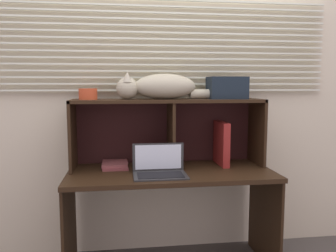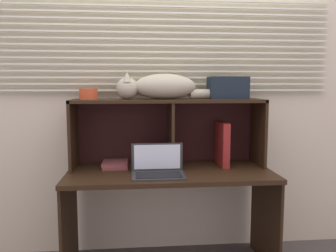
% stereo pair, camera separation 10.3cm
% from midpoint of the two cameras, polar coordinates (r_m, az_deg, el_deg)
% --- Properties ---
extents(back_panel_with_blinds, '(4.40, 0.08, 2.50)m').
position_cam_midpoint_polar(back_panel_with_blinds, '(2.65, 0.70, 6.25)').
color(back_panel_with_blinds, beige).
rests_on(back_panel_with_blinds, ground).
extents(desk, '(1.39, 0.62, 0.70)m').
position_cam_midpoint_polar(desk, '(2.41, 1.56, -10.48)').
color(desk, black).
rests_on(desk, ground).
extents(hutch_shelf_unit, '(1.35, 0.32, 0.48)m').
position_cam_midpoint_polar(hutch_shelf_unit, '(2.49, 1.18, 1.03)').
color(hutch_shelf_unit, black).
rests_on(hutch_shelf_unit, desk).
extents(cat, '(0.76, 0.20, 0.19)m').
position_cam_midpoint_polar(cat, '(2.43, -0.16, 6.46)').
color(cat, '#B4AD90').
rests_on(cat, hutch_shelf_unit).
extents(laptop, '(0.34, 0.23, 0.20)m').
position_cam_midpoint_polar(laptop, '(2.26, -0.35, -7.09)').
color(laptop, '#2C2C2C').
rests_on(laptop, desk).
extents(binder_upright, '(0.05, 0.27, 0.31)m').
position_cam_midpoint_polar(binder_upright, '(2.55, 10.05, -2.88)').
color(binder_upright, maroon).
rests_on(binder_upright, desk).
extents(book_stack, '(0.18, 0.22, 0.04)m').
position_cam_midpoint_polar(book_stack, '(2.49, -7.49, -6.30)').
color(book_stack, brown).
rests_on(book_stack, desk).
extents(small_basket, '(0.12, 0.12, 0.08)m').
position_cam_midpoint_polar(small_basket, '(2.44, -11.80, 5.19)').
color(small_basket, '#C44826').
rests_on(small_basket, hutch_shelf_unit).
extents(storage_box, '(0.27, 0.19, 0.16)m').
position_cam_midpoint_polar(storage_box, '(2.52, 10.96, 6.19)').
color(storage_box, black).
rests_on(storage_box, hutch_shelf_unit).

